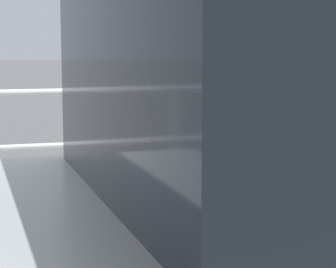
% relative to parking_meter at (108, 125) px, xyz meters
% --- Properties ---
extents(sidewalk_curb, '(36.00, 2.87, 0.15)m').
position_rel_parking_meter_xyz_m(sidewalk_curb, '(0.08, 1.02, -1.11)').
color(sidewalk_curb, '#9E9B93').
rests_on(sidewalk_curb, ground).
extents(parking_meter, '(0.19, 0.20, 1.41)m').
position_rel_parking_meter_xyz_m(parking_meter, '(0.00, 0.00, 0.00)').
color(parking_meter, slate).
rests_on(parking_meter, sidewalk_curb).
extents(pedestrian_at_meter, '(0.64, 0.61, 1.79)m').
position_rel_parking_meter_xyz_m(pedestrian_at_meter, '(0.50, 0.13, -0.00)').
color(pedestrian_at_meter, brown).
rests_on(pedestrian_at_meter, sidewalk_curb).
extents(background_railing, '(24.06, 0.06, 1.10)m').
position_rel_parking_meter_xyz_m(background_railing, '(0.08, 2.28, -0.25)').
color(background_railing, gray).
rests_on(background_railing, sidewalk_curb).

